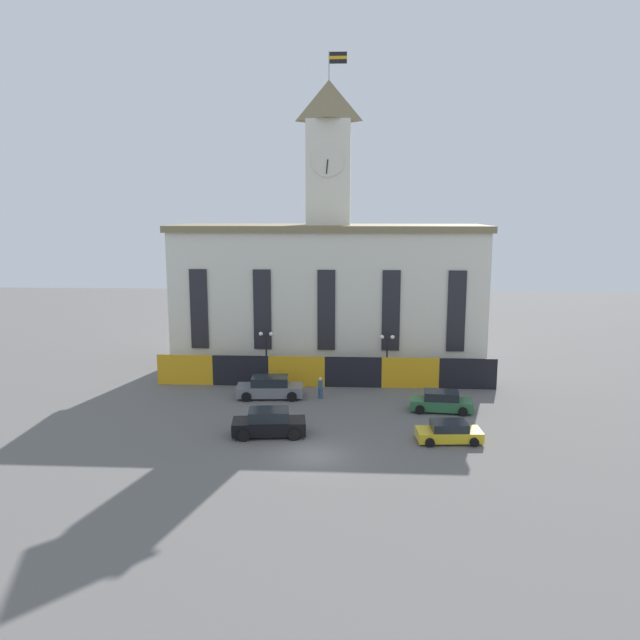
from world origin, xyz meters
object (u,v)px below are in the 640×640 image
at_px(car_black_suv, 269,423).
at_px(car_green_wagon, 441,402).
at_px(street_lamp_far_right, 387,348).
at_px(car_gray_pickup, 270,388).
at_px(car_yellow_coupe, 449,432).
at_px(street_lamp_center, 266,345).
at_px(pedestrian, 320,387).

relative_size(car_black_suv, car_green_wagon, 1.07).
distance_m(street_lamp_far_right, car_gray_pickup, 10.97).
distance_m(car_gray_pickup, car_yellow_coupe, 15.78).
bearing_deg(street_lamp_center, car_black_suv, -81.29).
bearing_deg(street_lamp_center, car_gray_pickup, -78.81).
xyz_separation_m(street_lamp_far_right, car_green_wagon, (3.72, -7.41, -2.47)).
relative_size(street_lamp_far_right, car_black_suv, 0.85).
xyz_separation_m(street_lamp_center, pedestrian, (5.02, -4.75, -2.34)).
relative_size(street_lamp_center, pedestrian, 2.55).
bearing_deg(street_lamp_far_right, pedestrian, -139.36).
xyz_separation_m(car_gray_pickup, pedestrian, (4.09, -0.02, 0.15)).
distance_m(car_green_wagon, car_yellow_coupe, 6.26).
height_order(street_lamp_center, car_black_suv, street_lamp_center).
height_order(car_black_suv, pedestrian, car_black_suv).
xyz_separation_m(street_lamp_far_right, car_gray_pickup, (-9.61, -4.72, -2.38)).
xyz_separation_m(street_lamp_center, car_gray_pickup, (0.93, -4.72, -2.49)).
height_order(car_gray_pickup, pedestrian, pedestrian).
height_order(street_lamp_center, pedestrian, street_lamp_center).
bearing_deg(car_green_wagon, pedestrian, 169.53).
relative_size(street_lamp_center, car_yellow_coupe, 1.03).
relative_size(car_black_suv, car_gray_pickup, 0.94).
height_order(car_green_wagon, car_yellow_coupe, car_green_wagon).
distance_m(car_gray_pickup, pedestrian, 4.09).
bearing_deg(car_gray_pickup, car_black_suv, -86.81).
height_order(street_lamp_far_right, car_green_wagon, street_lamp_far_right).
xyz_separation_m(car_black_suv, car_gray_pickup, (-1.08, 8.44, -0.02)).
relative_size(street_lamp_far_right, pedestrian, 2.46).
distance_m(street_lamp_far_right, car_yellow_coupe, 14.31).
height_order(street_lamp_center, street_lamp_far_right, street_lamp_center).
distance_m(street_lamp_center, pedestrian, 7.29).
bearing_deg(street_lamp_far_right, car_black_suv, -122.94).
distance_m(street_lamp_far_right, car_black_suv, 15.87).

